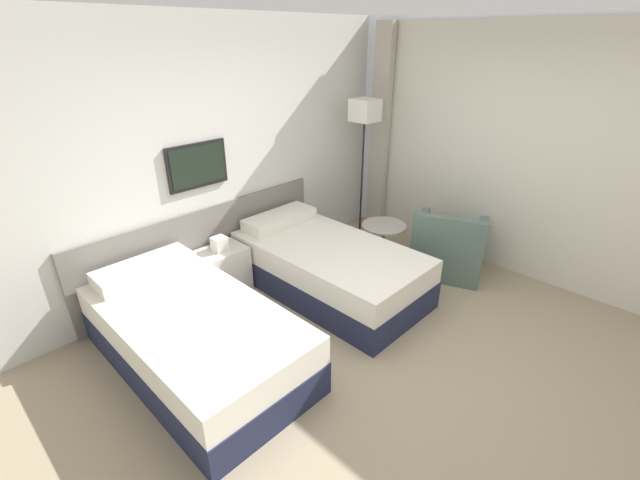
# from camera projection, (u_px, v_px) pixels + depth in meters

# --- Properties ---
(ground_plane) EXTENTS (16.00, 16.00, 0.00)m
(ground_plane) POSITION_uv_depth(u_px,v_px,m) (395.00, 363.00, 3.59)
(ground_plane) COLOR gray
(wall_headboard) EXTENTS (10.00, 0.10, 2.70)m
(wall_headboard) POSITION_uv_depth(u_px,v_px,m) (223.00, 162.00, 4.43)
(wall_headboard) COLOR silver
(wall_headboard) RESTS_ON ground_plane
(wall_window) EXTENTS (0.21, 4.74, 2.70)m
(wall_window) POSITION_uv_depth(u_px,v_px,m) (534.00, 156.00, 4.46)
(wall_window) COLOR white
(wall_window) RESTS_ON ground_plane
(bed_near_door) EXTENTS (1.06, 2.02, 0.66)m
(bed_near_door) POSITION_uv_depth(u_px,v_px,m) (194.00, 335.00, 3.49)
(bed_near_door) COLOR #1E233D
(bed_near_door) RESTS_ON ground_plane
(bed_near_window) EXTENTS (1.06, 2.02, 0.66)m
(bed_near_window) POSITION_uv_depth(u_px,v_px,m) (328.00, 267.00, 4.52)
(bed_near_window) COLOR #1E233D
(bed_near_window) RESTS_ON ground_plane
(nightstand) EXTENTS (0.49, 0.37, 0.63)m
(nightstand) POSITION_uv_depth(u_px,v_px,m) (223.00, 270.00, 4.49)
(nightstand) COLOR beige
(nightstand) RESTS_ON ground_plane
(floor_lamp) EXTENTS (0.29, 0.29, 1.81)m
(floor_lamp) POSITION_uv_depth(u_px,v_px,m) (365.00, 119.00, 5.11)
(floor_lamp) COLOR black
(floor_lamp) RESTS_ON ground_plane
(side_table) EXTENTS (0.52, 0.52, 0.50)m
(side_table) POSITION_uv_depth(u_px,v_px,m) (383.00, 236.00, 5.00)
(side_table) COLOR gray
(side_table) RESTS_ON ground_plane
(armchair) EXTENTS (0.97, 0.98, 0.78)m
(armchair) POSITION_uv_depth(u_px,v_px,m) (448.00, 249.00, 4.89)
(armchair) COLOR #4C6056
(armchair) RESTS_ON ground_plane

